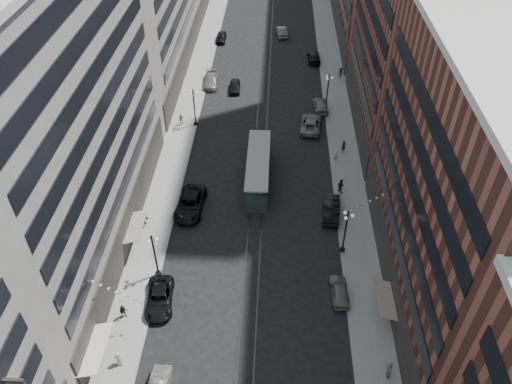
% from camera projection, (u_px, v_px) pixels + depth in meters
% --- Properties ---
extents(ground, '(220.00, 220.00, 0.00)m').
position_uv_depth(ground, '(263.00, 108.00, 73.25)').
color(ground, black).
rests_on(ground, ground).
extents(sidewalk_west, '(4.00, 180.00, 0.15)m').
position_uv_depth(sidewalk_west, '(198.00, 74.00, 81.15)').
color(sidewalk_west, gray).
rests_on(sidewalk_west, ground).
extents(sidewalk_east, '(4.00, 180.00, 0.15)m').
position_uv_depth(sidewalk_east, '(333.00, 77.00, 80.39)').
color(sidewalk_east, gray).
rests_on(sidewalk_east, ground).
extents(rail_west, '(0.12, 180.00, 0.02)m').
position_uv_depth(rail_west, '(261.00, 76.00, 80.84)').
color(rail_west, '#2D2D33').
rests_on(rail_west, ground).
extents(rail_east, '(0.12, 180.00, 0.02)m').
position_uv_depth(rail_east, '(269.00, 76.00, 80.79)').
color(rail_east, '#2D2D33').
rests_on(rail_east, ground).
extents(building_west_mid, '(8.00, 36.00, 28.00)m').
position_uv_depth(building_west_mid, '(63.00, 126.00, 44.26)').
color(building_west_mid, gray).
rests_on(building_west_mid, ground).
extents(building_east_mid, '(8.00, 30.00, 24.00)m').
position_uv_depth(building_east_mid, '(459.00, 191.00, 40.62)').
color(building_east_mid, brown).
rests_on(building_east_mid, ground).
extents(lamppost_sw_far, '(1.03, 1.14, 5.52)m').
position_uv_depth(lamppost_sw_far, '(155.00, 254.00, 47.32)').
color(lamppost_sw_far, black).
rests_on(lamppost_sw_far, sidewalk_west).
extents(lamppost_sw_mid, '(1.03, 1.14, 5.52)m').
position_uv_depth(lamppost_sw_mid, '(194.00, 106.00, 67.76)').
color(lamppost_sw_mid, black).
rests_on(lamppost_sw_mid, sidewalk_west).
extents(lamppost_se_far, '(1.03, 1.14, 5.52)m').
position_uv_depth(lamppost_se_far, '(345.00, 230.00, 49.72)').
color(lamppost_se_far, black).
rests_on(lamppost_se_far, sidewalk_east).
extents(lamppost_se_mid, '(1.03, 1.14, 5.52)m').
position_uv_depth(lamppost_se_mid, '(328.00, 91.00, 70.92)').
color(lamppost_se_mid, black).
rests_on(lamppost_se_mid, sidewalk_east).
extents(streetcar, '(2.64, 11.92, 3.30)m').
position_uv_depth(streetcar, '(258.00, 170.00, 59.59)').
color(streetcar, '#263C2F').
rests_on(streetcar, ground).
extents(car_2, '(2.93, 5.43, 1.45)m').
position_uv_depth(car_2, '(159.00, 298.00, 46.32)').
color(car_2, black).
rests_on(car_2, ground).
extents(car_4, '(1.83, 4.14, 1.38)m').
position_uv_depth(car_4, '(339.00, 291.00, 47.02)').
color(car_4, slate).
rests_on(car_4, ground).
extents(pedestrian_1, '(0.82, 0.53, 1.57)m').
position_uv_depth(pedestrian_1, '(119.00, 358.00, 41.42)').
color(pedestrian_1, beige).
rests_on(pedestrian_1, sidewalk_west).
extents(pedestrian_2, '(0.85, 0.61, 1.57)m').
position_uv_depth(pedestrian_2, '(123.00, 312.00, 44.94)').
color(pedestrian_2, black).
rests_on(pedestrian_2, sidewalk_west).
extents(pedestrian_4, '(0.50, 1.10, 1.88)m').
position_uv_depth(pedestrian_4, '(389.00, 370.00, 40.43)').
color(pedestrian_4, '#9E9583').
rests_on(pedestrian_4, sidewalk_east).
extents(car_7, '(3.27, 6.45, 1.75)m').
position_uv_depth(car_7, '(190.00, 204.00, 56.05)').
color(car_7, black).
rests_on(car_7, ground).
extents(car_8, '(2.51, 5.36, 1.51)m').
position_uv_depth(car_8, '(211.00, 81.00, 78.03)').
color(car_8, slate).
rests_on(car_8, ground).
extents(car_9, '(1.78, 4.33, 1.47)m').
position_uv_depth(car_9, '(221.00, 37.00, 90.47)').
color(car_9, black).
rests_on(car_9, ground).
extents(car_10, '(2.26, 5.33, 1.71)m').
position_uv_depth(car_10, '(331.00, 209.00, 55.46)').
color(car_10, black).
rests_on(car_10, ground).
extents(car_11, '(3.29, 6.05, 1.61)m').
position_uv_depth(car_11, '(311.00, 124.00, 68.63)').
color(car_11, slate).
rests_on(car_11, ground).
extents(car_12, '(2.22, 5.10, 1.46)m').
position_uv_depth(car_12, '(314.00, 57.00, 84.37)').
color(car_12, black).
rests_on(car_12, ground).
extents(car_13, '(1.78, 4.10, 1.38)m').
position_uv_depth(car_13, '(235.00, 86.00, 76.78)').
color(car_13, black).
rests_on(car_13, ground).
extents(car_14, '(2.25, 4.96, 1.58)m').
position_uv_depth(car_14, '(282.00, 32.00, 92.20)').
color(car_14, '#67655B').
rests_on(car_14, ground).
extents(pedestrian_5, '(1.81, 0.95, 1.88)m').
position_uv_depth(pedestrian_5, '(142.00, 217.00, 54.09)').
color(pedestrian_5, black).
rests_on(pedestrian_5, sidewalk_west).
extents(pedestrian_6, '(1.06, 0.72, 1.66)m').
position_uv_depth(pedestrian_6, '(181.00, 119.00, 69.17)').
color(pedestrian_6, gray).
rests_on(pedestrian_6, sidewalk_west).
extents(pedestrian_7, '(0.97, 0.99, 1.84)m').
position_uv_depth(pedestrian_7, '(341.00, 186.00, 58.13)').
color(pedestrian_7, black).
rests_on(pedestrian_7, sidewalk_east).
extents(pedestrian_8, '(0.67, 0.59, 1.55)m').
position_uv_depth(pedestrian_8, '(336.00, 156.00, 62.84)').
color(pedestrian_8, '#B3A994').
rests_on(pedestrian_8, sidewalk_east).
extents(pedestrian_9, '(1.23, 0.64, 1.82)m').
position_uv_depth(pedestrian_9, '(341.00, 73.00, 79.24)').
color(pedestrian_9, black).
rests_on(pedestrian_9, sidewalk_east).
extents(car_extra_0, '(2.25, 4.95, 1.41)m').
position_uv_depth(car_extra_0, '(320.00, 105.00, 72.52)').
color(car_extra_0, slate).
rests_on(car_extra_0, ground).
extents(pedestrian_extra_1, '(0.74, 0.65, 1.70)m').
position_uv_depth(pedestrian_extra_1, '(344.00, 147.00, 64.19)').
color(pedestrian_extra_1, black).
rests_on(pedestrian_extra_1, sidewalk_east).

